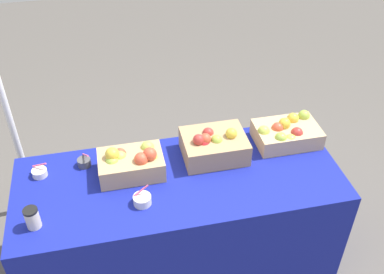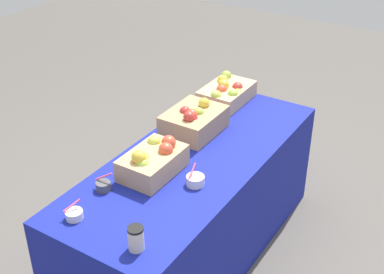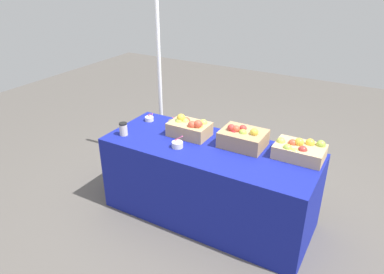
% 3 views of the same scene
% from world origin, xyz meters
% --- Properties ---
extents(ground_plane, '(10.00, 10.00, 0.00)m').
position_xyz_m(ground_plane, '(0.00, 0.00, 0.00)').
color(ground_plane, '#56514C').
extents(table, '(1.90, 0.76, 0.74)m').
position_xyz_m(table, '(0.00, 0.00, 0.37)').
color(table, navy).
rests_on(table, ground_plane).
extents(apple_crate_left, '(0.40, 0.27, 0.17)m').
position_xyz_m(apple_crate_left, '(0.73, 0.19, 0.81)').
color(apple_crate_left, tan).
rests_on(apple_crate_left, table).
extents(apple_crate_middle, '(0.38, 0.30, 0.19)m').
position_xyz_m(apple_crate_middle, '(0.24, 0.15, 0.82)').
color(apple_crate_middle, tan).
rests_on(apple_crate_middle, table).
extents(apple_crate_right, '(0.37, 0.24, 0.19)m').
position_xyz_m(apple_crate_right, '(-0.26, 0.10, 0.82)').
color(apple_crate_right, tan).
rests_on(apple_crate_right, table).
extents(sample_bowl_near, '(0.10, 0.10, 0.11)m').
position_xyz_m(sample_bowl_near, '(-0.23, -0.16, 0.77)').
color(sample_bowl_near, silver).
rests_on(sample_bowl_near, table).
extents(sample_bowl_mid, '(0.10, 0.09, 0.09)m').
position_xyz_m(sample_bowl_mid, '(-0.79, 0.19, 0.76)').
color(sample_bowl_mid, silver).
rests_on(sample_bowl_mid, table).
extents(sample_bowl_far, '(0.08, 0.09, 0.10)m').
position_xyz_m(sample_bowl_far, '(-0.53, 0.23, 0.77)').
color(sample_bowl_far, '#4C4C51').
rests_on(sample_bowl_far, table).
extents(coffee_cup, '(0.08, 0.08, 0.12)m').
position_xyz_m(coffee_cup, '(-0.80, -0.20, 0.80)').
color(coffee_cup, beige).
rests_on(coffee_cup, table).
extents(tent_pole, '(0.04, 0.04, 1.96)m').
position_xyz_m(tent_pole, '(-0.98, 0.68, 0.98)').
color(tent_pole, white).
rests_on(tent_pole, ground_plane).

